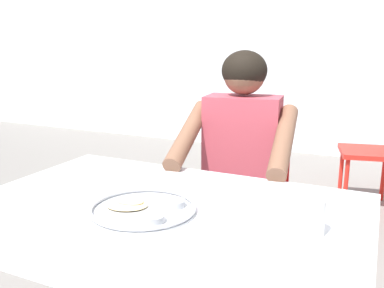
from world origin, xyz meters
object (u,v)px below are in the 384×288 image
Objects in this scene: table_foreground at (159,229)px; chair_red_left at (380,144)px; drinking_cup at (311,215)px; diner_foreground at (238,161)px; chair_foreground at (247,193)px; thali_tray at (143,208)px.

table_foreground is 2.40m from chair_red_left.
diner_foreground is (-0.43, 0.66, -0.07)m from drinking_cup.
drinking_cup is 0.12× the size of chair_foreground.
drinking_cup is (0.48, 0.06, 0.04)m from thali_tray.
drinking_cup is at bearing 6.91° from thali_tray.
drinking_cup reaches higher than thali_tray.
diner_foreground is at bearing -84.64° from chair_foreground.
chair_red_left is at bearing 67.27° from chair_foreground.
drinking_cup is 0.79m from diner_foreground.
diner_foreground reaches higher than chair_red_left.
diner_foreground reaches higher than table_foreground.
table_foreground is 12.53× the size of drinking_cup.
chair_red_left is (0.60, 1.43, 0.01)m from chair_foreground.
chair_red_left is at bearing 70.66° from diner_foreground.
diner_foreground is at bearing 87.76° from table_foreground.
thali_tray is 0.27× the size of diner_foreground.
chair_red_left reaches higher than table_foreground.
diner_foreground is 1.38× the size of chair_red_left.
thali_tray is 0.38× the size of chair_foreground.
table_foreground is 0.91m from chair_foreground.
chair_red_left reaches higher than thali_tray.
thali_tray is at bearing -94.39° from diner_foreground.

